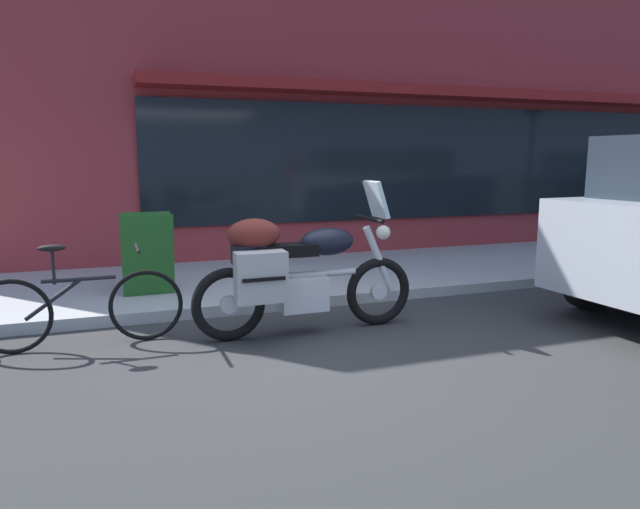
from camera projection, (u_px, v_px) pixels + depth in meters
name	position (u px, v px, depth m)	size (l,w,h in m)	color
ground_plane	(306.00, 349.00, 4.92)	(80.00, 80.00, 0.00)	#313131
storefront_building	(529.00, 95.00, 10.08)	(19.04, 0.90, 5.54)	maroon
touring_motorcycle	(295.00, 270.00, 5.22)	(2.15, 0.68, 1.41)	black
parked_bicycle	(80.00, 307.00, 4.91)	(1.72, 0.48, 0.91)	black
sandwich_board_sign	(148.00, 254.00, 6.30)	(0.55, 0.41, 0.90)	#1E511E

